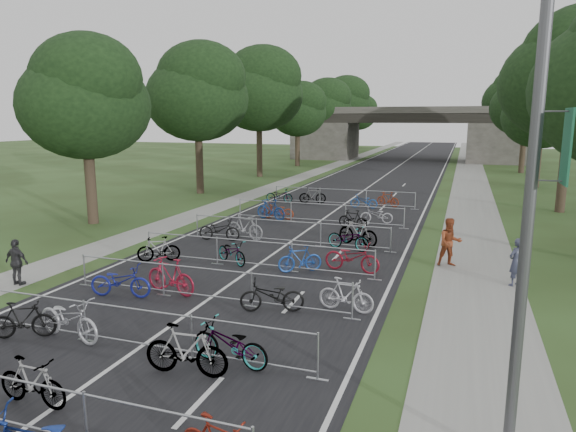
# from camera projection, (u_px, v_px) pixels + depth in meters

# --- Properties ---
(road) EXTENTS (11.00, 140.00, 0.01)m
(road) POSITION_uv_depth(u_px,v_px,m) (392.00, 171.00, 55.73)
(road) COLOR black
(road) RESTS_ON ground
(sidewalk_right) EXTENTS (3.00, 140.00, 0.01)m
(sidewalk_right) POSITION_uv_depth(u_px,v_px,m) (470.00, 173.00, 53.18)
(sidewalk_right) COLOR gray
(sidewalk_right) RESTS_ON ground
(sidewalk_left) EXTENTS (2.00, 140.00, 0.01)m
(sidewalk_left) POSITION_uv_depth(u_px,v_px,m) (326.00, 168.00, 58.12)
(sidewalk_left) COLOR gray
(sidewalk_left) RESTS_ON ground
(lane_markings) EXTENTS (0.12, 140.00, 0.00)m
(lane_markings) POSITION_uv_depth(u_px,v_px,m) (392.00, 171.00, 55.73)
(lane_markings) COLOR silver
(lane_markings) RESTS_ON ground
(overpass_bridge) EXTENTS (31.00, 8.00, 7.05)m
(overpass_bridge) POSITION_uv_depth(u_px,v_px,m) (408.00, 134.00, 69.00)
(overpass_bridge) COLOR #403E39
(overpass_bridge) RESTS_ON ground
(lamppost) EXTENTS (0.61, 0.65, 8.21)m
(lamppost) POSITION_uv_depth(u_px,v_px,m) (531.00, 208.00, 7.68)
(lamppost) COLOR #4C4C51
(lamppost) RESTS_ON ground
(tree_left_0) EXTENTS (6.72, 6.72, 10.25)m
(tree_left_0) POSITION_uv_depth(u_px,v_px,m) (85.00, 101.00, 26.49)
(tree_left_0) COLOR #33261C
(tree_left_0) RESTS_ON ground
(tree_left_1) EXTENTS (7.56, 7.56, 11.53)m
(tree_left_1) POSITION_uv_depth(u_px,v_px,m) (198.00, 95.00, 37.49)
(tree_left_1) COLOR #33261C
(tree_left_1) RESTS_ON ground
(tree_right_1) EXTENTS (8.18, 8.18, 12.47)m
(tree_right_1) POSITION_uv_depth(u_px,v_px,m) (575.00, 78.00, 29.56)
(tree_right_1) COLOR #33261C
(tree_right_1) RESTS_ON ground
(tree_left_2) EXTENTS (8.40, 8.40, 12.81)m
(tree_left_2) POSITION_uv_depth(u_px,v_px,m) (260.00, 91.00, 48.48)
(tree_left_2) COLOR #33261C
(tree_left_2) RESTS_ON ground
(tree_right_2) EXTENTS (6.16, 6.16, 9.39)m
(tree_right_2) POSITION_uv_depth(u_px,v_px,m) (543.00, 114.00, 41.08)
(tree_right_2) COLOR #33261C
(tree_right_2) RESTS_ON ground
(tree_left_3) EXTENTS (6.72, 6.72, 10.25)m
(tree_left_3) POSITION_uv_depth(u_px,v_px,m) (298.00, 110.00, 59.94)
(tree_left_3) COLOR #33261C
(tree_left_3) RESTS_ON ground
(tree_right_3) EXTENTS (7.17, 7.17, 10.93)m
(tree_right_3) POSITION_uv_depth(u_px,v_px,m) (528.00, 105.00, 52.04)
(tree_right_3) COLOR #33261C
(tree_right_3) RESTS_ON ground
(tree_left_4) EXTENTS (7.56, 7.56, 11.53)m
(tree_left_4) POSITION_uv_depth(u_px,v_px,m) (325.00, 106.00, 70.93)
(tree_left_4) COLOR #33261C
(tree_left_4) RESTS_ON ground
(tree_right_4) EXTENTS (8.18, 8.18, 12.47)m
(tree_right_4) POSITION_uv_depth(u_px,v_px,m) (518.00, 99.00, 63.01)
(tree_right_4) COLOR #33261C
(tree_right_4) RESTS_ON ground
(tree_left_5) EXTENTS (8.40, 8.40, 12.81)m
(tree_left_5) POSITION_uv_depth(u_px,v_px,m) (344.00, 102.00, 81.93)
(tree_left_5) COLOR #33261C
(tree_left_5) RESTS_ON ground
(tree_right_5) EXTENTS (6.16, 6.16, 9.39)m
(tree_right_5) POSITION_uv_depth(u_px,v_px,m) (509.00, 116.00, 74.52)
(tree_right_5) COLOR #33261C
(tree_right_5) RESTS_ON ground
(tree_left_6) EXTENTS (6.72, 6.72, 10.25)m
(tree_left_6) POSITION_uv_depth(u_px,v_px,m) (359.00, 113.00, 93.38)
(tree_left_6) COLOR #33261C
(tree_left_6) RESTS_ON ground
(tree_right_6) EXTENTS (7.17, 7.17, 10.93)m
(tree_right_6) POSITION_uv_depth(u_px,v_px,m) (504.00, 110.00, 85.49)
(tree_right_6) COLOR #33261C
(tree_right_6) RESTS_ON ground
(barrier_row_0) EXTENTS (9.70, 0.08, 1.10)m
(barrier_row_0) POSITION_uv_depth(u_px,v_px,m) (16.00, 405.00, 9.18)
(barrier_row_0) COLOR #9EA0A6
(barrier_row_0) RESTS_ON ground
(barrier_row_1) EXTENTS (9.70, 0.08, 1.10)m
(barrier_row_1) POSITION_uv_depth(u_px,v_px,m) (136.00, 329.00, 12.52)
(barrier_row_1) COLOR #9EA0A6
(barrier_row_1) RESTS_ON ground
(barrier_row_2) EXTENTS (9.70, 0.08, 1.10)m
(barrier_row_2) POSITION_uv_depth(u_px,v_px,m) (206.00, 284.00, 15.87)
(barrier_row_2) COLOR #9EA0A6
(barrier_row_2) RESTS_ON ground
(barrier_row_3) EXTENTS (9.70, 0.08, 1.10)m
(barrier_row_3) POSITION_uv_depth(u_px,v_px,m) (254.00, 254.00, 19.40)
(barrier_row_3) COLOR #9EA0A6
(barrier_row_3) RESTS_ON ground
(barrier_row_4) EXTENTS (9.70, 0.08, 1.10)m
(barrier_row_4) POSITION_uv_depth(u_px,v_px,m) (288.00, 232.00, 23.11)
(barrier_row_4) COLOR #9EA0A6
(barrier_row_4) RESTS_ON ground
(barrier_row_5) EXTENTS (9.70, 0.08, 1.10)m
(barrier_row_5) POSITION_uv_depth(u_px,v_px,m) (318.00, 213.00, 27.76)
(barrier_row_5) COLOR #9EA0A6
(barrier_row_5) RESTS_ON ground
(barrier_row_6) EXTENTS (9.70, 0.08, 1.10)m
(barrier_row_6) POSITION_uv_depth(u_px,v_px,m) (343.00, 197.00, 33.33)
(barrier_row_6) COLOR #9EA0A6
(barrier_row_6) RESTS_ON ground
(bike_1) EXTENTS (1.68, 0.51, 1.00)m
(bike_1) POSITION_uv_depth(u_px,v_px,m) (32.00, 382.00, 10.06)
(bike_1) COLOR #9EA0A6
(bike_1) RESTS_ON ground
(bike_4) EXTENTS (1.67, 1.15, 0.98)m
(bike_4) POSITION_uv_depth(u_px,v_px,m) (23.00, 320.00, 13.19)
(bike_4) COLOR black
(bike_4) RESTS_ON ground
(bike_5) EXTENTS (2.24, 1.11, 1.12)m
(bike_5) POSITION_uv_depth(u_px,v_px,m) (69.00, 319.00, 13.10)
(bike_5) COLOR #AFAFB7
(bike_5) RESTS_ON ground
(bike_6) EXTENTS (2.00, 0.71, 1.18)m
(bike_6) POSITION_uv_depth(u_px,v_px,m) (186.00, 350.00, 11.25)
(bike_6) COLOR #9EA0A6
(bike_6) RESTS_ON ground
(bike_7) EXTENTS (2.05, 0.95, 1.04)m
(bike_7) POSITION_uv_depth(u_px,v_px,m) (230.00, 344.00, 11.71)
(bike_7) COLOR #9EA0A6
(bike_7) RESTS_ON ground
(bike_8) EXTENTS (2.10, 1.05, 1.05)m
(bike_8) POSITION_uv_depth(u_px,v_px,m) (120.00, 281.00, 16.23)
(bike_8) COLOR navy
(bike_8) RESTS_ON ground
(bike_9) EXTENTS (2.08, 1.00, 1.20)m
(bike_9) POSITION_uv_depth(u_px,v_px,m) (170.00, 276.00, 16.51)
(bike_9) COLOR maroon
(bike_9) RESTS_ON ground
(bike_10) EXTENTS (2.00, 1.23, 0.99)m
(bike_10) POSITION_uv_depth(u_px,v_px,m) (272.00, 296.00, 14.97)
(bike_10) COLOR black
(bike_10) RESTS_ON ground
(bike_11) EXTENTS (1.73, 0.65, 1.01)m
(bike_11) POSITION_uv_depth(u_px,v_px,m) (346.00, 295.00, 15.00)
(bike_11) COLOR silver
(bike_11) RESTS_ON ground
(bike_12) EXTENTS (1.69, 1.22, 1.01)m
(bike_12) POSITION_uv_depth(u_px,v_px,m) (159.00, 249.00, 20.26)
(bike_12) COLOR #9EA0A6
(bike_12) RESTS_ON ground
(bike_13) EXTENTS (1.86, 1.46, 0.94)m
(bike_13) POSITION_uv_depth(u_px,v_px,m) (232.00, 252.00, 19.99)
(bike_13) COLOR #9EA0A6
(bike_13) RESTS_ON ground
(bike_14) EXTENTS (1.66, 1.29, 1.00)m
(bike_14) POSITION_uv_depth(u_px,v_px,m) (300.00, 259.00, 18.89)
(bike_14) COLOR #1D46A0
(bike_14) RESTS_ON ground
(bike_15) EXTENTS (2.19, 1.01, 1.11)m
(bike_15) POSITION_uv_depth(u_px,v_px,m) (352.00, 257.00, 18.90)
(bike_15) COLOR maroon
(bike_15) RESTS_ON ground
(bike_16) EXTENTS (2.03, 0.94, 1.03)m
(bike_16) POSITION_uv_depth(u_px,v_px,m) (219.00, 230.00, 23.76)
(bike_16) COLOR black
(bike_16) RESTS_ON ground
(bike_17) EXTENTS (2.09, 0.97, 1.21)m
(bike_17) POSITION_uv_depth(u_px,v_px,m) (245.00, 227.00, 23.97)
(bike_17) COLOR gray
(bike_17) RESTS_ON ground
(bike_18) EXTENTS (2.10, 1.22, 1.05)m
(bike_18) POSITION_uv_depth(u_px,v_px,m) (349.00, 238.00, 22.06)
(bike_18) COLOR #9EA0A6
(bike_18) RESTS_ON ground
(bike_19) EXTENTS (2.09, 1.30, 1.21)m
(bike_19) POSITION_uv_depth(u_px,v_px,m) (358.00, 232.00, 22.81)
(bike_19) COLOR #9EA0A6
(bike_19) RESTS_ON ground
(bike_20) EXTENTS (1.99, 1.06, 1.15)m
(bike_20) POSITION_uv_depth(u_px,v_px,m) (271.00, 210.00, 28.68)
(bike_20) COLOR navy
(bike_20) RESTS_ON ground
(bike_21) EXTENTS (1.87, 0.72, 0.97)m
(bike_21) POSITION_uv_depth(u_px,v_px,m) (278.00, 211.00, 28.82)
(bike_21) COLOR #A13517
(bike_21) RESTS_ON ground
(bike_22) EXTENTS (1.72, 0.93, 0.99)m
(bike_22) POSITION_uv_depth(u_px,v_px,m) (353.00, 219.00, 26.28)
(bike_22) COLOR black
(bike_22) RESTS_ON ground
(bike_23) EXTENTS (1.81, 0.86, 0.91)m
(bike_23) POSITION_uv_depth(u_px,v_px,m) (377.00, 215.00, 27.66)
(bike_23) COLOR #ACABB3
(bike_23) RESTS_ON ground
(bike_24) EXTENTS (1.87, 0.69, 0.98)m
(bike_24) POSITION_uv_depth(u_px,v_px,m) (279.00, 195.00, 34.50)
(bike_24) COLOR #9EA0A6
(bike_24) RESTS_ON ground
(bike_25) EXTENTS (1.85, 0.89, 1.07)m
(bike_25) POSITION_uv_depth(u_px,v_px,m) (313.00, 196.00, 34.10)
(bike_25) COLOR #9EA0A6
(bike_25) RESTS_ON ground
(bike_26) EXTENTS (1.74, 0.63, 0.91)m
(bike_26) POSITION_uv_depth(u_px,v_px,m) (364.00, 201.00, 32.37)
(bike_26) COLOR #1D4EA0
(bike_26) RESTS_ON ground
(bike_27) EXTENTS (1.66, 1.06, 0.97)m
(bike_27) POSITION_uv_depth(u_px,v_px,m) (388.00, 199.00, 32.89)
(bike_27) COLOR maroon
(bike_27) RESTS_ON ground
(pedestrian_a) EXTENTS (0.71, 0.70, 1.65)m
(pedestrian_a) POSITION_uv_depth(u_px,v_px,m) (516.00, 262.00, 17.28)
(pedestrian_a) COLOR #32354B
(pedestrian_a) RESTS_ON ground
(pedestrian_b) EXTENTS (1.09, 0.96, 1.86)m
(pedestrian_b) POSITION_uv_depth(u_px,v_px,m) (450.00, 243.00, 19.58)
(pedestrian_b) COLOR brown
(pedestrian_b) RESTS_ON ground
(pedestrian_c) EXTENTS (0.94, 0.40, 1.59)m
(pedestrian_c) POSITION_uv_depth(u_px,v_px,m) (17.00, 262.00, 17.36)
(pedestrian_c) COLOR #2A292C
(pedestrian_c) RESTS_ON ground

